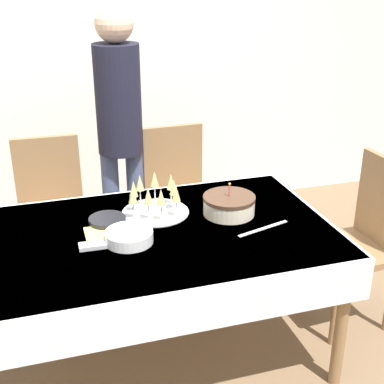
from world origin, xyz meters
name	(u,v)px	position (x,y,z in m)	size (l,w,h in m)	color
ground_plane	(149,356)	(0.00, 0.00, 0.00)	(12.00, 12.00, 0.00)	brown
wall_back	(88,48)	(0.00, 1.87, 1.35)	(8.00, 0.05, 2.70)	silver
dining_table	(145,252)	(0.00, 0.00, 0.64)	(1.84, 1.06, 0.74)	white
dining_chair_far_left	(52,210)	(-0.40, 0.85, 0.54)	(0.43, 0.43, 0.97)	olive
dining_chair_far_right	(178,194)	(0.40, 0.85, 0.54)	(0.43, 0.43, 0.97)	olive
dining_chair_right_end	(363,235)	(1.24, 0.00, 0.54)	(0.44, 0.44, 0.97)	olive
birthday_cake	(229,205)	(0.46, 0.09, 0.79)	(0.27, 0.27, 0.17)	beige
champagne_tray	(155,197)	(0.10, 0.21, 0.83)	(0.35, 0.35, 0.18)	silver
plate_stack_main	(129,237)	(-0.09, -0.06, 0.77)	(0.22, 0.22, 0.06)	white
plate_stack_dessert	(107,221)	(-0.15, 0.15, 0.76)	(0.18, 0.18, 0.03)	black
cake_knife	(263,229)	(0.56, -0.12, 0.74)	(0.29, 0.10, 0.00)	silver
fork_pile	(98,245)	(-0.23, -0.07, 0.75)	(0.17, 0.06, 0.02)	silver
napkin_pile	(101,233)	(-0.20, 0.05, 0.75)	(0.15, 0.15, 0.01)	#E0D166
person_standing	(119,119)	(0.06, 0.94, 1.05)	(0.28, 0.28, 1.73)	#3F4C72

